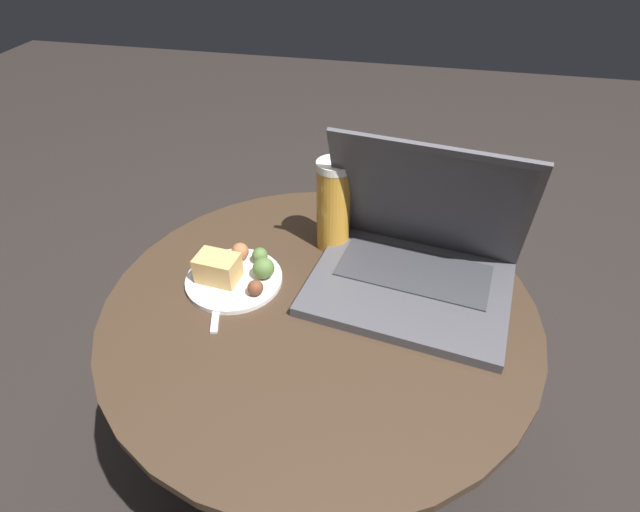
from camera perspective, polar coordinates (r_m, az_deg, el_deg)
ground_plane at (r=1.27m, az=-0.04°, el=-22.24°), size 6.00×6.00×0.00m
table at (r=0.96m, az=-0.05°, el=-11.14°), size 0.75×0.75×0.51m
laptop at (r=0.89m, az=10.81°, el=-0.28°), size 0.38×0.31×0.26m
beer_glass at (r=0.95m, az=1.54°, el=5.82°), size 0.07×0.07×0.18m
snack_plate at (r=0.91m, az=-9.75°, el=-1.85°), size 0.17×0.17×0.06m
fork at (r=0.91m, az=-11.49°, el=-3.50°), size 0.07×0.19×0.00m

